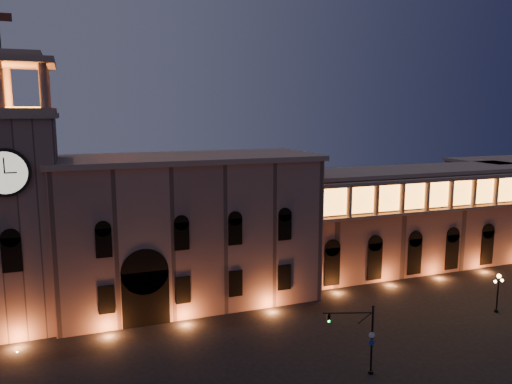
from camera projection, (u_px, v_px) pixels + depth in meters
government_building at (187, 229)px, 59.49m from camera, size 30.80×12.80×17.60m
clock_tower at (14, 211)px, 51.65m from camera, size 9.80×9.80×32.40m
colonnade_wing at (412, 217)px, 73.32m from camera, size 40.60×11.50×14.50m
secondary_building at (512, 201)px, 87.97m from camera, size 20.00×12.00×14.00m
traffic_light at (363, 338)px, 43.06m from camera, size 4.37×1.66×6.27m
street_lamp_near at (498, 290)px, 56.56m from camera, size 1.57×0.46×4.52m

